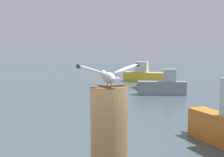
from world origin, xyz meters
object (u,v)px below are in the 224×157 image
at_px(boat_yellow, 148,75).
at_px(boat_orange, 224,123).
at_px(mooring_post, 109,146).
at_px(seagull, 109,74).
at_px(boat_grey, 160,86).

xyz_separation_m(boat_yellow, boat_orange, (2.25, -15.76, 0.13)).
relative_size(mooring_post, boat_yellow, 0.28).
xyz_separation_m(mooring_post, boat_yellow, (0.30, 22.00, -1.42)).
distance_m(seagull, boat_orange, 7.02).
distance_m(boat_yellow, boat_orange, 15.93).
bearing_deg(boat_orange, boat_yellow, 98.13).
bearing_deg(boat_grey, boat_orange, -80.75).
bearing_deg(mooring_post, boat_orange, 67.77).
relative_size(seagull, boat_orange, 0.20).
xyz_separation_m(seagull, boat_yellow, (0.30, 22.00, -2.10)).
relative_size(mooring_post, boat_orange, 0.38).
bearing_deg(boat_yellow, boat_orange, -81.87).
bearing_deg(boat_orange, boat_grey, 99.25).
bearing_deg(seagull, boat_orange, 67.75).
bearing_deg(seagull, mooring_post, -59.21).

